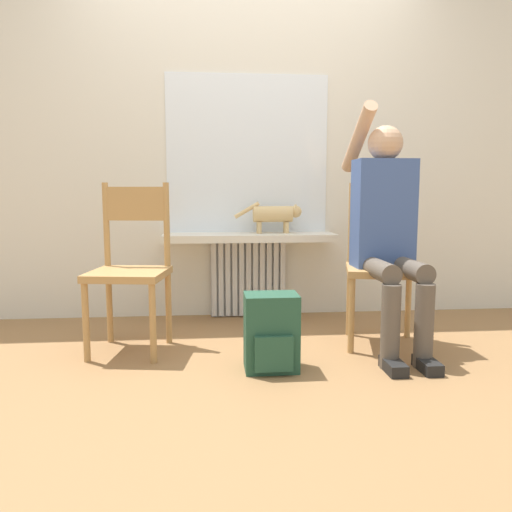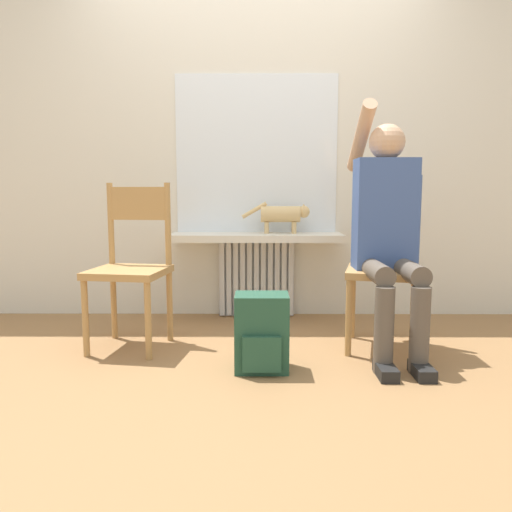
% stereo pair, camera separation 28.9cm
% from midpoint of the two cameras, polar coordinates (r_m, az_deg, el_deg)
% --- Properties ---
extents(ground_plane, '(12.00, 12.00, 0.00)m').
position_cam_midpoint_polar(ground_plane, '(2.64, -2.17, -12.93)').
color(ground_plane, olive).
extents(wall_with_window, '(7.00, 0.06, 2.70)m').
position_cam_midpoint_polar(wall_with_window, '(3.73, -3.32, 14.04)').
color(wall_with_window, silver).
rests_on(wall_with_window, ground_plane).
extents(radiator, '(0.55, 0.08, 0.57)m').
position_cam_midpoint_polar(radiator, '(3.68, -3.16, -2.51)').
color(radiator, silver).
rests_on(radiator, ground_plane).
extents(windowsill, '(1.21, 0.33, 0.05)m').
position_cam_midpoint_polar(windowsill, '(3.52, -3.12, 2.15)').
color(windowsill, silver).
rests_on(windowsill, radiator).
extents(window_glass, '(1.16, 0.01, 1.13)m').
position_cam_midpoint_polar(window_glass, '(3.68, -3.28, 11.54)').
color(window_glass, white).
rests_on(window_glass, windowsill).
extents(chair_left, '(0.47, 0.47, 0.97)m').
position_cam_midpoint_polar(chair_left, '(2.98, -16.87, -1.07)').
color(chair_left, '#B2844C').
rests_on(chair_left, ground_plane).
extents(chair_right, '(0.50, 0.50, 0.97)m').
position_cam_midpoint_polar(chair_right, '(3.04, 11.59, -0.73)').
color(chair_right, '#B2844C').
rests_on(chair_right, ground_plane).
extents(person, '(0.36, 0.96, 1.42)m').
position_cam_midpoint_polar(person, '(2.92, 12.12, 3.49)').
color(person, brown).
rests_on(person, ground_plane).
extents(cat, '(0.48, 0.11, 0.23)m').
position_cam_midpoint_polar(cat, '(3.56, -0.12, 4.77)').
color(cat, '#DBB77A').
rests_on(cat, windowsill).
extents(backpack, '(0.27, 0.23, 0.40)m').
position_cam_midpoint_polar(backpack, '(2.58, -1.48, -8.82)').
color(backpack, '#234C38').
rests_on(backpack, ground_plane).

